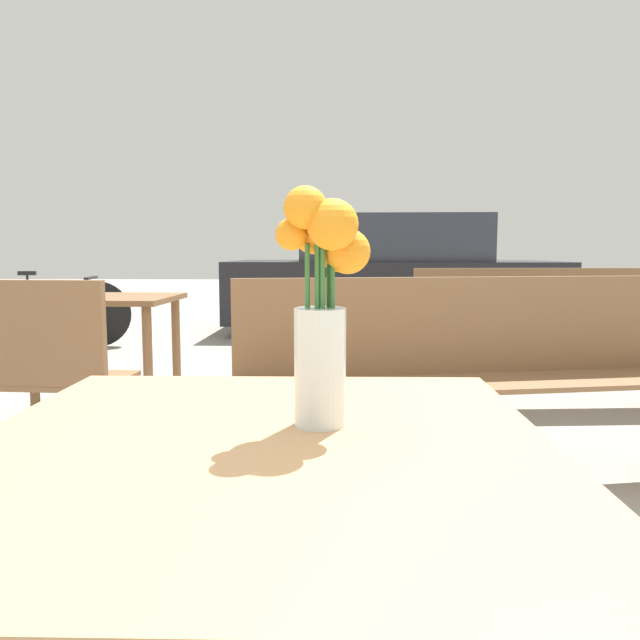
# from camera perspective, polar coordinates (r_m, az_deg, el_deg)

# --- Properties ---
(table_front) EXTENTS (0.78, 0.84, 0.71)m
(table_front) POSITION_cam_1_polar(r_m,az_deg,el_deg) (0.87, -5.61, -17.85)
(table_front) COLOR tan
(table_front) RESTS_ON ground_plane
(flower_vase) EXTENTS (0.13, 0.12, 0.33)m
(flower_vase) POSITION_cam_1_polar(r_m,az_deg,el_deg) (0.86, 0.26, 1.63)
(flower_vase) COLOR silver
(flower_vase) RESTS_ON table_front
(bench_middle) EXTENTS (2.00, 0.72, 0.85)m
(bench_middle) POSITION_cam_1_polar(r_m,az_deg,el_deg) (2.62, 14.11, -4.41)
(bench_middle) COLOR brown
(bench_middle) RESTS_ON ground_plane
(bench_far) EXTENTS (1.68, 0.50, 0.85)m
(bench_far) POSITION_cam_1_polar(r_m,az_deg,el_deg) (4.10, 20.15, -0.97)
(bench_far) COLOR brown
(bench_far) RESTS_ON ground_plane
(table_back) EXTENTS (0.74, 0.66, 0.71)m
(table_back) POSITION_cam_1_polar(r_m,az_deg,el_deg) (3.68, -18.77, 0.08)
(table_back) COLOR brown
(table_back) RESTS_ON ground_plane
(bicycle) EXTENTS (1.59, 0.45, 0.76)m
(bicycle) POSITION_cam_1_polar(r_m,az_deg,el_deg) (6.73, -23.64, 0.59)
(bicycle) COLOR black
(bicycle) RESTS_ON ground_plane
(parked_car) EXTENTS (3.83, 1.92, 1.36)m
(parked_car) POSITION_cam_1_polar(r_m,az_deg,el_deg) (7.52, 6.59, 3.91)
(parked_car) COLOR black
(parked_car) RESTS_ON ground_plane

